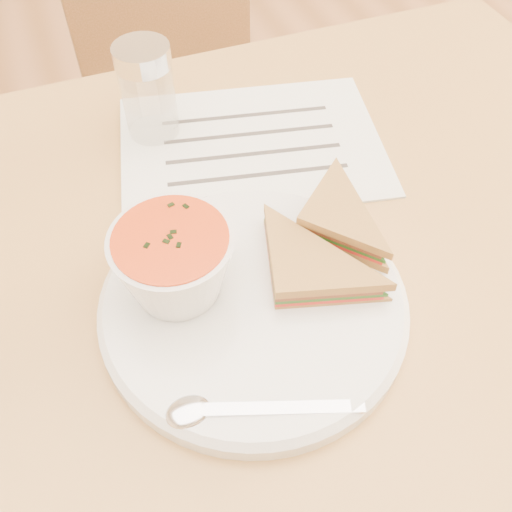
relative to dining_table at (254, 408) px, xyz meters
name	(u,v)px	position (x,y,z in m)	size (l,w,h in m)	color
floor	(254,486)	(0.00, 0.00, -0.38)	(5.00, 6.00, 0.01)	brown
dining_table	(254,408)	(0.00, 0.00, 0.00)	(1.00, 0.70, 0.75)	brown
chair_far	(196,107)	(0.11, 0.64, 0.07)	(0.39, 0.39, 0.88)	brown
plate	(253,305)	(-0.02, -0.07, 0.38)	(0.27, 0.27, 0.02)	white
soup_bowl	(175,266)	(-0.08, -0.03, 0.43)	(0.10, 0.10, 0.07)	white
sandwich_half_a	(275,303)	(-0.01, -0.09, 0.41)	(0.10, 0.10, 0.03)	#B88A41
sandwich_half_b	(296,228)	(0.03, -0.02, 0.42)	(0.09, 0.09, 0.03)	#B88A41
spoon	(257,409)	(-0.06, -0.17, 0.40)	(0.18, 0.04, 0.01)	silver
paper_menu	(252,145)	(0.05, 0.14, 0.38)	(0.30, 0.22, 0.00)	white
condiment_shaker	(148,92)	(-0.04, 0.21, 0.43)	(0.06, 0.06, 0.11)	silver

